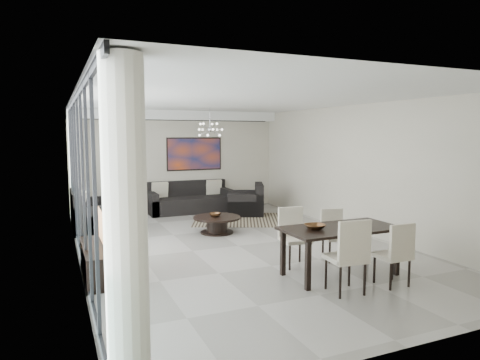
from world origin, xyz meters
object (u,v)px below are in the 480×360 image
tv_console (98,261)px  dining_table (340,232)px  television (108,226)px  sofa_main (190,202)px  coffee_table (217,224)px

tv_console → dining_table: size_ratio=0.84×
television → dining_table: size_ratio=0.59×
tv_console → dining_table: bearing=-22.3°
television → dining_table: television is taller
sofa_main → tv_console: 5.74m
coffee_table → tv_console: size_ratio=0.68×
sofa_main → tv_console: bearing=-121.2°
coffee_table → tv_console: (-2.76, -2.07, 0.03)m
coffee_table → television: size_ratio=0.97×
sofa_main → dining_table: 6.40m
coffee_table → dining_table: bearing=-77.7°
coffee_table → television: (-2.60, -2.15, 0.60)m
tv_console → television: 0.59m
sofa_main → television: (-2.82, -4.98, 0.51)m
tv_console → dining_table: (3.53, -1.45, 0.45)m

